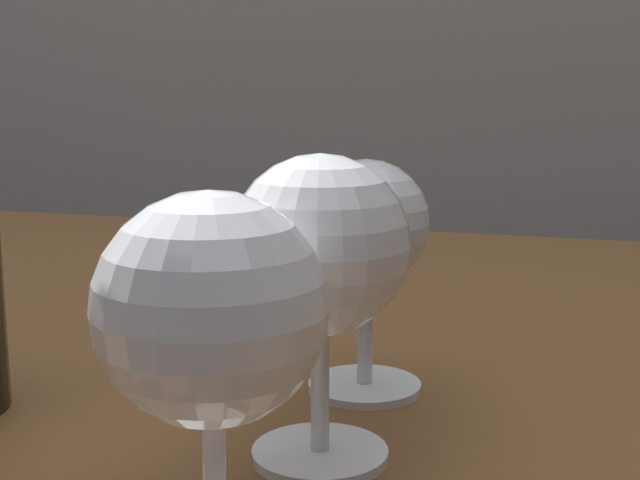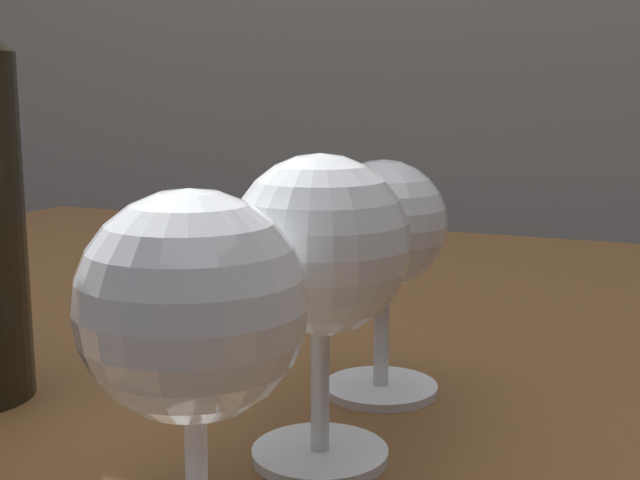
# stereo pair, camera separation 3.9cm
# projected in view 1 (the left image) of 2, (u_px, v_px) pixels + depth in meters

# --- Properties ---
(dining_table) EXTENTS (1.19, 0.88, 0.76)m
(dining_table) POSITION_uv_depth(u_px,v_px,m) (281.00, 445.00, 0.67)
(dining_table) COLOR brown
(dining_table) RESTS_ON ground_plane
(wine_glass_merlot) EXTENTS (0.09, 0.09, 0.14)m
(wine_glass_merlot) POSITION_uv_depth(u_px,v_px,m) (211.00, 314.00, 0.32)
(wine_glass_merlot) COLOR white
(wine_glass_merlot) RESTS_ON dining_table
(wine_glass_chardonnay) EXTENTS (0.08, 0.08, 0.15)m
(wine_glass_chardonnay) POSITION_uv_depth(u_px,v_px,m) (320.00, 252.00, 0.39)
(wine_glass_chardonnay) COLOR white
(wine_glass_chardonnay) RESTS_ON dining_table
(wine_glass_port) EXTENTS (0.07, 0.07, 0.14)m
(wine_glass_port) POSITION_uv_depth(u_px,v_px,m) (366.00, 233.00, 0.49)
(wine_glass_port) COLOR white
(wine_glass_port) RESTS_ON dining_table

